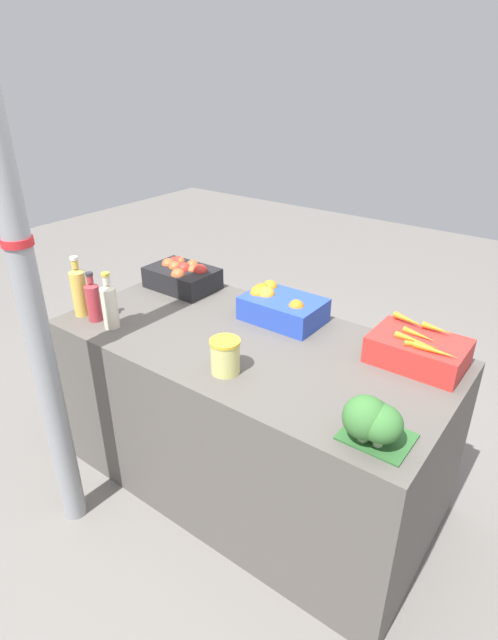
% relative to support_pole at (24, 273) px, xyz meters
% --- Properties ---
extents(ground_plane, '(10.00, 10.00, 0.00)m').
position_rel_support_pole_xyz_m(ground_plane, '(0.53, 0.66, -1.21)').
color(ground_plane, slate).
extents(market_table, '(1.76, 0.86, 0.81)m').
position_rel_support_pole_xyz_m(market_table, '(0.53, 0.66, -0.81)').
color(market_table, '#56514C').
rests_on(market_table, ground_plane).
extents(support_pole, '(0.11, 0.11, 2.42)m').
position_rel_support_pole_xyz_m(support_pole, '(0.00, 0.00, 0.00)').
color(support_pole, gray).
rests_on(support_pole, ground_plane).
extents(apple_crate, '(0.37, 0.25, 0.15)m').
position_rel_support_pole_xyz_m(apple_crate, '(-0.12, 0.93, -0.33)').
color(apple_crate, black).
rests_on(apple_crate, market_table).
extents(orange_crate, '(0.37, 0.25, 0.15)m').
position_rel_support_pole_xyz_m(orange_crate, '(0.52, 0.92, -0.33)').
color(orange_crate, '#2847B7').
rests_on(orange_crate, market_table).
extents(carrot_crate, '(0.37, 0.25, 0.15)m').
position_rel_support_pole_xyz_m(carrot_crate, '(1.18, 0.92, -0.34)').
color(carrot_crate, red).
rests_on(carrot_crate, market_table).
extents(broccoli_pile, '(0.22, 0.21, 0.17)m').
position_rel_support_pole_xyz_m(broccoli_pile, '(1.23, 0.37, -0.32)').
color(broccoli_pile, '#2D602D').
rests_on(broccoli_pile, market_table).
extents(juice_bottle_golden, '(0.07, 0.07, 0.30)m').
position_rel_support_pole_xyz_m(juice_bottle_golden, '(-0.27, 0.39, -0.27)').
color(juice_bottle_golden, gold).
rests_on(juice_bottle_golden, market_table).
extents(juice_bottle_ruby, '(0.07, 0.07, 0.24)m').
position_rel_support_pole_xyz_m(juice_bottle_ruby, '(-0.17, 0.39, -0.30)').
color(juice_bottle_ruby, '#B2333D').
rests_on(juice_bottle_ruby, market_table).
extents(juice_bottle_cloudy, '(0.07, 0.07, 0.27)m').
position_rel_support_pole_xyz_m(juice_bottle_cloudy, '(-0.05, 0.39, -0.29)').
color(juice_bottle_cloudy, beige).
rests_on(juice_bottle_cloudy, market_table).
extents(pickle_jar, '(0.12, 0.12, 0.14)m').
position_rel_support_pole_xyz_m(pickle_jar, '(0.61, 0.41, -0.33)').
color(pickle_jar, '#D1CC75').
rests_on(pickle_jar, market_table).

